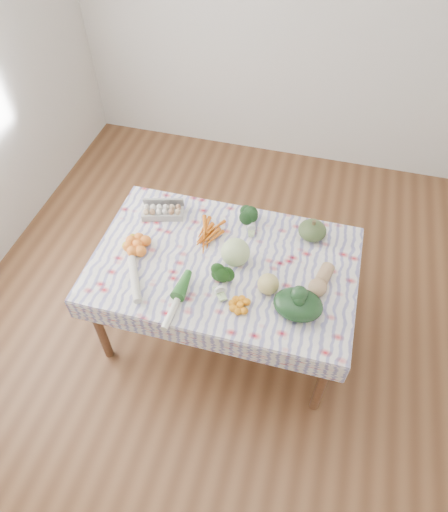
{
  "coord_description": "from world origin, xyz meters",
  "views": [
    {
      "loc": [
        0.48,
        -1.77,
        2.97
      ],
      "look_at": [
        0.0,
        0.0,
        0.82
      ],
      "focal_mm": 32.0,
      "sensor_mm": 36.0,
      "label": 1
    }
  ],
  "objects_px": {
    "kabocha_squash": "(312,230)",
    "cabbage": "(235,252)",
    "butternut_squash": "(322,279)",
    "grapefruit": "(268,284)",
    "dining_table": "(224,270)",
    "egg_carton": "(163,213)"
  },
  "relations": [
    {
      "from": "dining_table",
      "to": "butternut_squash",
      "type": "distance_m",
      "value": 0.62
    },
    {
      "from": "egg_carton",
      "to": "cabbage",
      "type": "height_order",
      "value": "cabbage"
    },
    {
      "from": "kabocha_squash",
      "to": "egg_carton",
      "type": "bearing_deg",
      "value": -175.7
    },
    {
      "from": "kabocha_squash",
      "to": "butternut_squash",
      "type": "height_order",
      "value": "kabocha_squash"
    },
    {
      "from": "cabbage",
      "to": "butternut_squash",
      "type": "bearing_deg",
      "value": -4.51
    },
    {
      "from": "dining_table",
      "to": "butternut_squash",
      "type": "height_order",
      "value": "butternut_squash"
    },
    {
      "from": "egg_carton",
      "to": "grapefruit",
      "type": "bearing_deg",
      "value": -42.93
    },
    {
      "from": "egg_carton",
      "to": "butternut_squash",
      "type": "relative_size",
      "value": 1.18
    },
    {
      "from": "dining_table",
      "to": "egg_carton",
      "type": "height_order",
      "value": "egg_carton"
    },
    {
      "from": "butternut_squash",
      "to": "grapefruit",
      "type": "bearing_deg",
      "value": -143.52
    },
    {
      "from": "butternut_squash",
      "to": "cabbage",
      "type": "bearing_deg",
      "value": -170.66
    },
    {
      "from": "cabbage",
      "to": "egg_carton",
      "type": "bearing_deg",
      "value": 155.49
    },
    {
      "from": "kabocha_squash",
      "to": "cabbage",
      "type": "xyz_separation_m",
      "value": [
        -0.43,
        -0.34,
        0.03
      ]
    },
    {
      "from": "dining_table",
      "to": "kabocha_squash",
      "type": "relative_size",
      "value": 8.73
    },
    {
      "from": "grapefruit",
      "to": "egg_carton",
      "type": "bearing_deg",
      "value": 152.27
    },
    {
      "from": "kabocha_squash",
      "to": "grapefruit",
      "type": "xyz_separation_m",
      "value": [
        -0.19,
        -0.51,
        0.0
      ]
    },
    {
      "from": "egg_carton",
      "to": "cabbage",
      "type": "relative_size",
      "value": 1.56
    },
    {
      "from": "dining_table",
      "to": "grapefruit",
      "type": "distance_m",
      "value": 0.37
    },
    {
      "from": "dining_table",
      "to": "butternut_squash",
      "type": "bearing_deg",
      "value": -2.06
    },
    {
      "from": "butternut_squash",
      "to": "kabocha_squash",
      "type": "bearing_deg",
      "value": 119.84
    },
    {
      "from": "kabocha_squash",
      "to": "cabbage",
      "type": "relative_size",
      "value": 1.02
    },
    {
      "from": "kabocha_squash",
      "to": "butternut_squash",
      "type": "relative_size",
      "value": 0.77
    }
  ]
}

